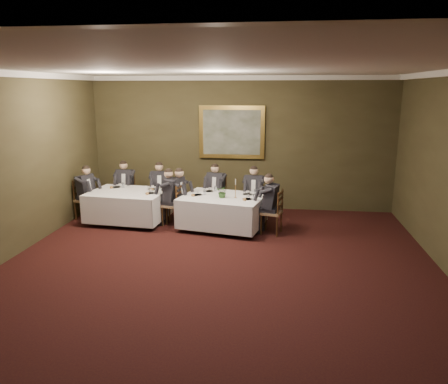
% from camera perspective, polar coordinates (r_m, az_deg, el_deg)
% --- Properties ---
extents(ground, '(10.00, 10.00, 0.00)m').
position_cam_1_polar(ground, '(7.32, -1.72, -12.32)').
color(ground, black).
rests_on(ground, ground).
extents(ceiling, '(8.00, 10.00, 0.10)m').
position_cam_1_polar(ceiling, '(6.61, -1.94, 16.21)').
color(ceiling, silver).
rests_on(ceiling, back_wall).
extents(back_wall, '(8.00, 0.10, 3.50)m').
position_cam_1_polar(back_wall, '(11.65, 2.18, 6.33)').
color(back_wall, '#38321C').
rests_on(back_wall, ground).
extents(crown_molding, '(8.00, 10.00, 0.12)m').
position_cam_1_polar(crown_molding, '(6.60, -1.93, 15.69)').
color(crown_molding, white).
rests_on(crown_molding, back_wall).
extents(table_main, '(2.08, 1.74, 0.67)m').
position_cam_1_polar(table_main, '(10.09, -0.19, -2.30)').
color(table_main, '#311B0D').
rests_on(table_main, ground).
extents(table_second, '(1.91, 1.52, 0.67)m').
position_cam_1_polar(table_second, '(10.82, -12.40, -1.54)').
color(table_second, '#311B0D').
rests_on(table_second, ground).
extents(chair_main_backleft, '(0.52, 0.51, 1.00)m').
position_cam_1_polar(chair_main_backleft, '(11.15, -1.00, -1.66)').
color(chair_main_backleft, olive).
rests_on(chair_main_backleft, ground).
extents(diner_main_backleft, '(0.50, 0.56, 1.35)m').
position_cam_1_polar(diner_main_backleft, '(11.08, -1.02, -0.53)').
color(diner_main_backleft, black).
rests_on(diner_main_backleft, chair_main_backleft).
extents(chair_main_backright, '(0.47, 0.45, 1.00)m').
position_cam_1_polar(chair_main_backright, '(10.86, 3.91, -2.09)').
color(chair_main_backright, olive).
rests_on(chair_main_backright, ground).
extents(diner_main_backright, '(0.44, 0.51, 1.35)m').
position_cam_1_polar(diner_main_backright, '(10.79, 3.93, -0.94)').
color(diner_main_backright, black).
rests_on(diner_main_backright, chair_main_backright).
extents(chair_main_endleft, '(0.52, 0.54, 1.00)m').
position_cam_1_polar(chair_main_endleft, '(10.56, -6.19, -2.60)').
color(chair_main_endleft, olive).
rests_on(chair_main_endleft, ground).
extents(diner_main_endleft, '(0.57, 0.51, 1.35)m').
position_cam_1_polar(diner_main_endleft, '(10.49, -6.17, -1.41)').
color(diner_main_endleft, black).
rests_on(diner_main_endleft, chair_main_endleft).
extents(chair_main_endright, '(0.51, 0.53, 1.00)m').
position_cam_1_polar(chair_main_endright, '(9.83, 6.26, -3.82)').
color(chair_main_endright, olive).
rests_on(chair_main_endright, ground).
extents(diner_main_endright, '(0.56, 0.50, 1.35)m').
position_cam_1_polar(diner_main_endright, '(9.76, 6.23, -2.53)').
color(diner_main_endright, black).
rests_on(diner_main_endright, chair_main_endright).
extents(chair_sec_backleft, '(0.47, 0.45, 1.00)m').
position_cam_1_polar(chair_sec_backleft, '(11.87, -12.63, -1.06)').
color(chair_sec_backleft, olive).
rests_on(chair_sec_backleft, ground).
extents(diner_sec_backleft, '(0.44, 0.51, 1.35)m').
position_cam_1_polar(diner_sec_backleft, '(11.81, -12.70, 0.00)').
color(diner_sec_backleft, black).
rests_on(diner_sec_backleft, chair_sec_backleft).
extents(chair_sec_backright, '(0.50, 0.49, 1.00)m').
position_cam_1_polar(chair_sec_backright, '(11.50, -8.26, -1.33)').
color(chair_sec_backright, olive).
rests_on(chair_sec_backright, ground).
extents(diner_sec_backright, '(0.47, 0.54, 1.35)m').
position_cam_1_polar(diner_sec_backright, '(11.43, -8.30, -0.24)').
color(diner_sec_backright, black).
rests_on(diner_sec_backright, chair_sec_backright).
extents(chair_sec_endright, '(0.50, 0.51, 1.00)m').
position_cam_1_polar(chair_sec_endright, '(10.44, -6.65, -2.80)').
color(chair_sec_endright, olive).
rests_on(chair_sec_endright, ground).
extents(diner_sec_endright, '(0.55, 0.48, 1.35)m').
position_cam_1_polar(diner_sec_endright, '(10.39, -6.74, -1.58)').
color(diner_sec_endright, black).
rests_on(diner_sec_endright, chair_sec_endright).
extents(chair_sec_endleft, '(0.54, 0.55, 1.00)m').
position_cam_1_polar(chair_sec_endleft, '(11.38, -17.58, -1.99)').
color(chair_sec_endleft, olive).
rests_on(chair_sec_endleft, ground).
extents(diner_sec_endleft, '(0.58, 0.53, 1.35)m').
position_cam_1_polar(diner_sec_endleft, '(11.32, -17.61, -0.88)').
color(diner_sec_endleft, black).
rests_on(diner_sec_endleft, chair_sec_endleft).
extents(centerpiece, '(0.32, 0.29, 0.30)m').
position_cam_1_polar(centerpiece, '(9.85, -0.18, 0.11)').
color(centerpiece, '#2D5926').
rests_on(centerpiece, table_main).
extents(candlestick, '(0.07, 0.07, 0.45)m').
position_cam_1_polar(candlestick, '(9.84, 1.51, 0.18)').
color(candlestick, '#C3883B').
rests_on(candlestick, table_main).
extents(place_setting_table_main, '(0.33, 0.31, 0.14)m').
position_cam_1_polar(place_setting_table_main, '(10.54, -1.75, 0.31)').
color(place_setting_table_main, white).
rests_on(place_setting_table_main, table_main).
extents(place_setting_table_second, '(0.33, 0.31, 0.14)m').
position_cam_1_polar(place_setting_table_second, '(11.28, -13.62, 0.81)').
color(place_setting_table_second, white).
rests_on(place_setting_table_second, table_second).
extents(painting, '(1.73, 0.09, 1.38)m').
position_cam_1_polar(painting, '(11.57, 1.02, 7.82)').
color(painting, gold).
rests_on(painting, back_wall).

